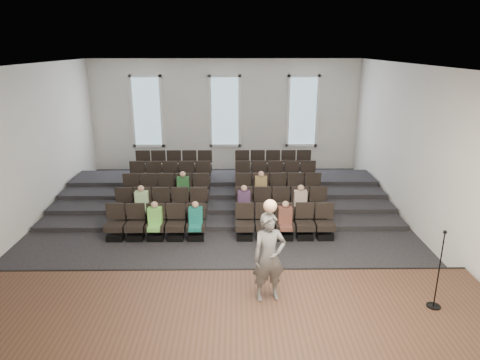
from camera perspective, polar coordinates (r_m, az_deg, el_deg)
name	(u,v)px	position (r m, az deg, el deg)	size (l,w,h in m)	color
ground	(221,231)	(13.49, -2.54, -6.75)	(14.00, 14.00, 0.00)	black
ceiling	(219,65)	(12.31, -2.86, 15.02)	(12.00, 14.00, 0.02)	white
wall_back	(225,116)	(19.56, -2.01, 8.57)	(12.00, 0.04, 5.00)	silver
wall_front	(203,275)	(6.11, -4.92, -12.45)	(12.00, 0.04, 5.00)	silver
wall_left	(15,154)	(14.22, -27.76, 3.13)	(0.04, 14.00, 5.00)	silver
wall_right	(422,152)	(13.84, 23.13, 3.40)	(0.04, 14.00, 5.00)	silver
stage	(213,326)	(8.94, -3.61, -18.81)	(11.80, 3.60, 0.50)	#45291D
stage_lip	(217,279)	(10.42, -3.13, -13.04)	(11.80, 0.06, 0.52)	black
risers	(224,192)	(16.37, -2.21, -1.55)	(11.80, 4.80, 0.60)	black
seating_rows	(222,194)	(14.67, -2.39, -1.84)	(6.80, 4.70, 1.67)	black
windows	(225,111)	(19.46, -2.02, 9.12)	(8.44, 0.10, 3.24)	white
audience	(221,203)	(13.48, -2.54, -3.04)	(5.45, 2.64, 1.10)	#72D153
speaker	(269,257)	(8.82, 3.89, -10.23)	(0.69, 0.45, 1.89)	#575452
mic_stand	(437,285)	(9.58, 24.75, -12.57)	(0.28, 0.28, 1.68)	black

